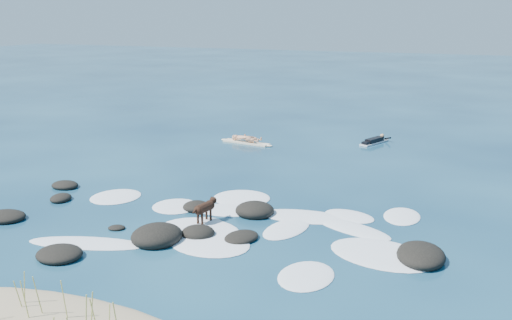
% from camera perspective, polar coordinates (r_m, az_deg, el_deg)
% --- Properties ---
extents(ground, '(160.00, 160.00, 0.00)m').
position_cam_1_polar(ground, '(18.57, -4.39, -5.60)').
color(ground, '#0A2642').
rests_on(ground, ground).
extents(dune_grass, '(3.15, 1.92, 1.24)m').
position_cam_1_polar(dune_grass, '(12.34, -20.34, -14.34)').
color(dune_grass, '#ACB055').
rests_on(dune_grass, ground).
extents(reef_rocks, '(14.45, 6.84, 0.64)m').
position_cam_1_polar(reef_rocks, '(17.05, -5.67, -7.08)').
color(reef_rocks, black).
rests_on(reef_rocks, ground).
extents(breaking_foam, '(12.40, 7.43, 0.12)m').
position_cam_1_polar(breaking_foam, '(17.63, -0.53, -6.64)').
color(breaking_foam, white).
rests_on(breaking_foam, ground).
extents(standing_surfer_rig, '(2.99, 0.88, 1.70)m').
position_cam_1_polar(standing_surfer_rig, '(28.47, -0.99, 2.98)').
color(standing_surfer_rig, '#F8E9C6').
rests_on(standing_surfer_rig, ground).
extents(paddling_surfer_rig, '(1.34, 2.15, 0.38)m').
position_cam_1_polar(paddling_surfer_rig, '(29.25, 11.79, 1.90)').
color(paddling_surfer_rig, silver).
rests_on(paddling_surfer_rig, ground).
extents(dog, '(0.46, 1.24, 0.79)m').
position_cam_1_polar(dog, '(17.79, -5.08, -4.74)').
color(dog, black).
rests_on(dog, ground).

